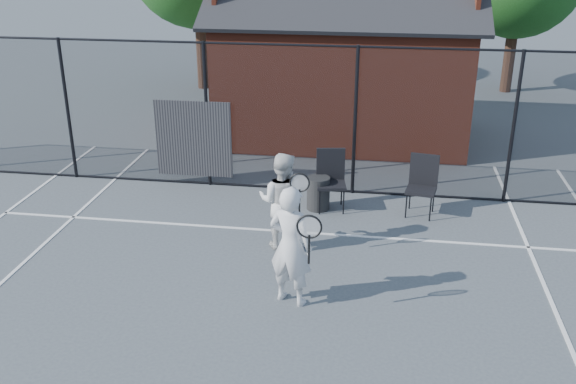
# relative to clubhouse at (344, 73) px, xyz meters

# --- Properties ---
(ground) EXTENTS (80.00, 80.00, 0.00)m
(ground) POSITION_rel_clubhouse_xyz_m (-0.50, -9.00, -1.61)
(ground) COLOR #454B4E
(ground) RESTS_ON ground
(fence) EXTENTS (22.04, 3.00, 3.00)m
(fence) POSITION_rel_clubhouse_xyz_m (-0.80, -4.00, -0.16)
(fence) COLOR black
(fence) RESTS_ON ground
(clubhouse) EXTENTS (6.50, 4.36, 4.19)m
(clubhouse) POSITION_rel_clubhouse_xyz_m (0.00, 0.00, 0.00)
(clubhouse) COLOR maroon
(clubhouse) RESTS_ON ground
(player_front) EXTENTS (0.86, 0.69, 1.80)m
(player_front) POSITION_rel_clubhouse_xyz_m (-0.15, -8.26, -0.70)
(player_front) COLOR silver
(player_front) RESTS_ON ground
(player_back) EXTENTS (0.95, 0.74, 1.68)m
(player_back) POSITION_rel_clubhouse_xyz_m (-0.55, -6.56, -0.77)
(player_back) COLOR silver
(player_back) RESTS_ON ground
(chair_left) EXTENTS (0.63, 0.65, 1.14)m
(chair_left) POSITION_rel_clubhouse_xyz_m (0.13, -4.90, -1.04)
(chair_left) COLOR black
(chair_left) RESTS_ON ground
(chair_right) EXTENTS (0.63, 0.64, 1.11)m
(chair_right) POSITION_rel_clubhouse_xyz_m (1.82, -4.90, -1.05)
(chair_right) COLOR black
(chair_right) RESTS_ON ground
(waste_bin) EXTENTS (0.46, 0.46, 0.64)m
(waste_bin) POSITION_rel_clubhouse_xyz_m (-0.11, -4.90, -1.28)
(waste_bin) COLOR #252525
(waste_bin) RESTS_ON ground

